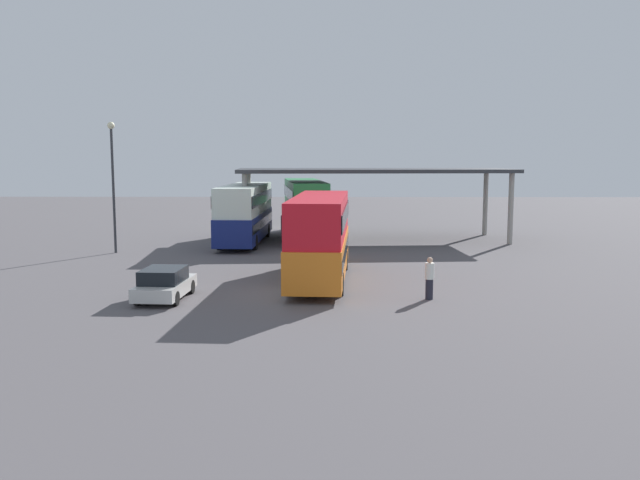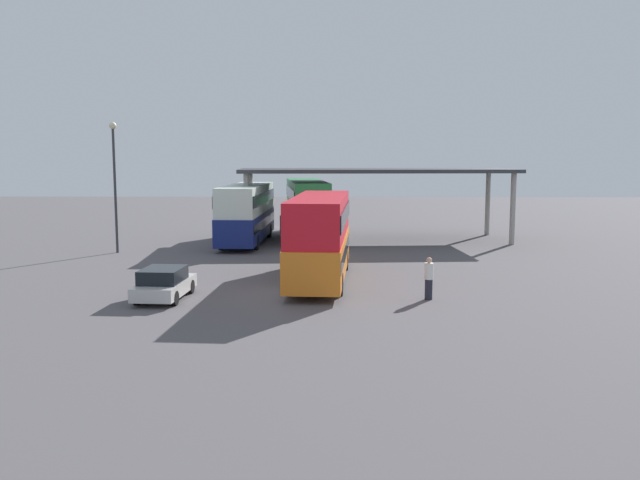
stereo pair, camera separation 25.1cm
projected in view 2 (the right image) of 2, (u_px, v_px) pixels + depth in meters
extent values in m
plane|color=#534F53|center=(291.00, 295.00, 28.89)|extent=(140.00, 140.00, 0.00)
cube|color=orange|center=(320.00, 255.00, 31.86)|extent=(3.03, 10.65, 1.80)
cube|color=red|center=(320.00, 217.00, 31.62)|extent=(2.94, 10.44, 1.95)
cube|color=black|center=(320.00, 251.00, 31.83)|extent=(3.04, 10.24, 0.61)
cube|color=black|center=(320.00, 215.00, 31.61)|extent=(3.04, 10.24, 0.78)
cube|color=black|center=(327.00, 237.00, 36.98)|extent=(2.08, 0.21, 1.08)
cube|color=orange|center=(327.00, 221.00, 36.88)|extent=(1.71, 0.17, 0.36)
cylinder|color=black|center=(304.00, 260.00, 35.27)|extent=(0.33, 1.01, 1.00)
cylinder|color=black|center=(345.00, 261.00, 35.10)|extent=(0.33, 1.01, 1.00)
cylinder|color=black|center=(289.00, 283.00, 28.81)|extent=(0.33, 1.01, 1.00)
cylinder|color=black|center=(340.00, 284.00, 28.64)|extent=(0.33, 1.01, 1.00)
cube|color=beige|center=(165.00, 287.00, 27.96)|extent=(1.95, 3.98, 0.55)
cube|color=black|center=(163.00, 275.00, 27.70)|extent=(1.72, 2.23, 0.58)
cylinder|color=black|center=(156.00, 286.00, 29.24)|extent=(0.23, 0.61, 0.60)
cylinder|color=black|center=(191.00, 287.00, 29.11)|extent=(0.23, 0.61, 0.60)
cylinder|color=black|center=(137.00, 298.00, 26.85)|extent=(0.23, 0.61, 0.60)
cylinder|color=black|center=(175.00, 298.00, 26.73)|extent=(0.23, 0.61, 0.60)
cube|color=navy|center=(247.00, 225.00, 45.95)|extent=(2.80, 11.16, 1.76)
cube|color=white|center=(246.00, 199.00, 45.72)|extent=(2.72, 10.94, 1.91)
cube|color=black|center=(247.00, 222.00, 45.93)|extent=(2.83, 10.72, 0.60)
cube|color=black|center=(246.00, 197.00, 45.71)|extent=(2.83, 10.72, 0.76)
cube|color=black|center=(258.00, 215.00, 51.36)|extent=(2.14, 0.16, 1.06)
cube|color=orange|center=(258.00, 204.00, 51.26)|extent=(1.76, 0.13, 0.36)
cylinder|color=black|center=(239.00, 230.00, 49.51)|extent=(0.31, 1.01, 1.00)
cylinder|color=black|center=(269.00, 230.00, 49.40)|extent=(0.31, 1.01, 1.00)
cylinder|color=black|center=(221.00, 242.00, 42.69)|extent=(0.31, 1.01, 1.00)
cylinder|color=black|center=(256.00, 242.00, 42.58)|extent=(0.31, 1.01, 1.00)
cube|color=silver|center=(307.00, 221.00, 48.89)|extent=(3.80, 11.79, 1.85)
cube|color=#247E3E|center=(307.00, 194.00, 48.65)|extent=(3.70, 11.55, 2.01)
cube|color=black|center=(307.00, 218.00, 48.86)|extent=(3.79, 11.33, 0.63)
cube|color=black|center=(307.00, 193.00, 48.63)|extent=(3.79, 11.33, 0.80)
cube|color=black|center=(302.00, 211.00, 54.51)|extent=(2.11, 0.34, 1.11)
cube|color=orange|center=(302.00, 200.00, 54.40)|extent=(1.73, 0.28, 0.36)
cylinder|color=black|center=(289.00, 226.00, 52.42)|extent=(0.39, 1.03, 1.00)
cylinder|color=black|center=(318.00, 226.00, 52.64)|extent=(0.39, 1.03, 1.00)
cylinder|color=black|center=(295.00, 237.00, 45.33)|extent=(0.39, 1.03, 1.00)
cylinder|color=black|center=(327.00, 237.00, 45.55)|extent=(0.39, 1.03, 1.00)
cube|color=#33353A|center=(376.00, 171.00, 46.93)|extent=(19.66, 8.20, 0.25)
cylinder|color=#9E9B93|center=(488.00, 203.00, 50.50)|extent=(0.36, 0.36, 4.86)
cylinder|color=#9E9B93|center=(513.00, 209.00, 45.01)|extent=(0.36, 0.36, 4.86)
cylinder|color=#9E9B93|center=(251.00, 204.00, 49.48)|extent=(0.36, 0.36, 4.86)
cylinder|color=#9E9B93|center=(247.00, 210.00, 44.00)|extent=(0.36, 0.36, 4.86)
cylinder|color=#33353A|center=(115.00, 191.00, 41.01)|extent=(0.16, 0.16, 7.69)
sphere|color=beige|center=(113.00, 126.00, 40.51)|extent=(0.44, 0.44, 0.44)
cylinder|color=#262633|center=(429.00, 289.00, 27.84)|extent=(0.32, 0.32, 0.87)
cylinder|color=white|center=(429.00, 271.00, 27.74)|extent=(0.38, 0.38, 0.69)
sphere|color=tan|center=(429.00, 260.00, 27.69)|extent=(0.24, 0.24, 0.24)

